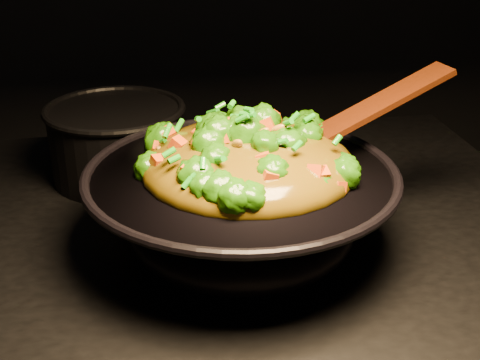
{
  "coord_description": "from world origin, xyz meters",
  "views": [
    {
      "loc": [
        -0.08,
        -0.93,
        1.42
      ],
      "look_at": [
        0.06,
        -0.06,
        1.01
      ],
      "focal_mm": 50.0,
      "sensor_mm": 36.0,
      "label": 1
    }
  ],
  "objects": [
    {
      "name": "stir_fry",
      "position": [
        0.08,
        -0.06,
        1.08
      ],
      "size": [
        0.4,
        0.4,
        0.11
      ],
      "primitive_type": null,
      "rotation": [
        0.0,
        0.0,
        0.34
      ],
      "color": "#215C06",
      "rests_on": "wok"
    },
    {
      "name": "back_pot",
      "position": [
        -0.12,
        0.22,
        0.97
      ],
      "size": [
        0.26,
        0.26,
        0.14
      ],
      "primitive_type": "cylinder",
      "rotation": [
        0.0,
        0.0,
        -0.09
      ],
      "color": "black",
      "rests_on": "stovetop"
    },
    {
      "name": "wok",
      "position": [
        0.06,
        -0.07,
        0.96
      ],
      "size": [
        0.52,
        0.52,
        0.12
      ],
      "primitive_type": null,
      "rotation": [
        0.0,
        0.0,
        -0.19
      ],
      "color": "black",
      "rests_on": "stovetop"
    },
    {
      "name": "spatula",
      "position": [
        0.24,
        -0.02,
        1.08
      ],
      "size": [
        0.32,
        0.1,
        0.13
      ],
      "primitive_type": "cube",
      "rotation": [
        0.0,
        -0.38,
        0.17
      ],
      "color": "#391706",
      "rests_on": "wok"
    }
  ]
}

